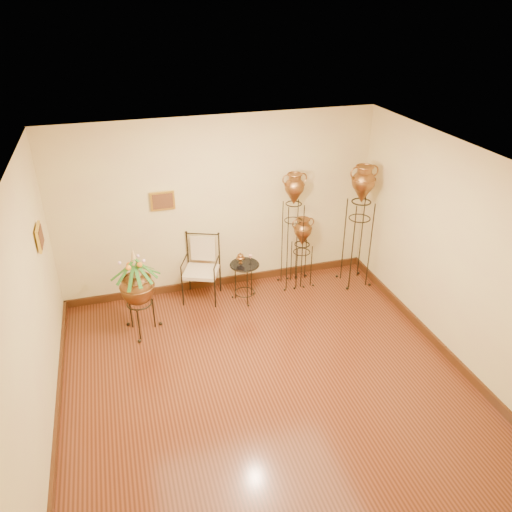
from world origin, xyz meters
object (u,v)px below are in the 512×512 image
object	(u,v)px
planter_urn	(137,285)
side_table	(245,281)
armchair	(201,269)
amphora_tall	(293,230)
amphora_mid	(359,226)

from	to	relation	value
planter_urn	side_table	distance (m)	1.73
side_table	planter_urn	bearing A→B (deg)	-167.03
planter_urn	armchair	distance (m)	1.20
armchair	amphora_tall	bearing A→B (deg)	22.63
amphora_mid	planter_urn	bearing A→B (deg)	-173.69
amphora_mid	planter_urn	xyz separation A→B (m)	(-3.54, -0.39, -0.27)
amphora_mid	armchair	xyz separation A→B (m)	(-2.54, 0.22, -0.51)
amphora_tall	planter_urn	xyz separation A→B (m)	(-2.50, -0.61, -0.23)
amphora_mid	armchair	bearing A→B (deg)	175.08
side_table	armchair	bearing A→B (deg)	159.96
amphora_mid	planter_urn	world-z (taller)	amphora_mid
armchair	planter_urn	bearing A→B (deg)	-125.97
planter_urn	amphora_mid	bearing A→B (deg)	6.31
planter_urn	amphora_tall	bearing A→B (deg)	13.71
amphora_tall	side_table	distance (m)	1.11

